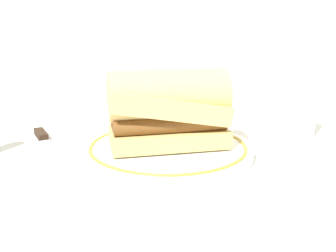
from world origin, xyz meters
TOP-DOWN VIEW (x-y plane):
  - ground_plane at (0.00, 0.00)m, footprint 1.50×1.50m
  - plate at (-0.01, -0.02)m, footprint 0.27×0.27m
  - sausage_sandwich at (-0.01, -0.02)m, footprint 0.21×0.15m
  - drinking_glass at (0.21, 0.11)m, footprint 0.06×0.06m
  - butter_knife at (-0.23, 0.01)m, footprint 0.11×0.14m

SIDE VIEW (x-z plane):
  - ground_plane at x=0.00m, z-range 0.00..0.00m
  - butter_knife at x=-0.23m, z-range 0.00..0.01m
  - plate at x=-0.01m, z-range 0.00..0.02m
  - drinking_glass at x=0.21m, z-range -0.01..0.10m
  - sausage_sandwich at x=-0.01m, z-range 0.01..0.13m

